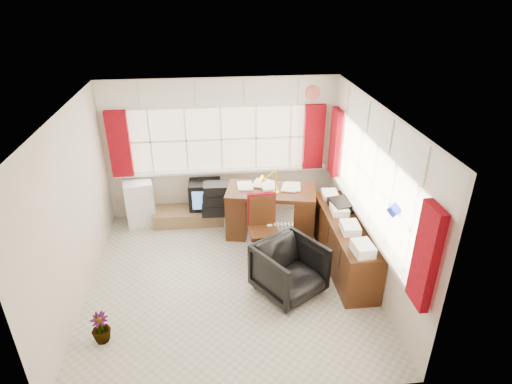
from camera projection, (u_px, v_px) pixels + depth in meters
ground at (230, 279)px, 6.24m from camera, size 4.00×4.00×0.00m
room_walls at (227, 187)px, 5.56m from camera, size 4.00×4.00×4.00m
window_back at (223, 167)px, 7.54m from camera, size 3.70×0.12×3.60m
window_right at (366, 216)px, 6.00m from camera, size 0.12×3.70×3.60m
curtains at (285, 160)px, 6.49m from camera, size 3.83×3.83×1.15m
overhead_cabinets at (290, 108)px, 6.19m from camera, size 3.98×3.98×0.48m
desk at (271, 210)px, 7.15m from camera, size 1.56×1.00×0.87m
desk_lamp at (276, 175)px, 6.75m from camera, size 0.17×0.14×0.44m
task_chair at (262, 225)px, 6.51m from camera, size 0.46×0.48×1.06m
office_chair at (289, 269)px, 5.84m from camera, size 1.13×1.14×0.75m
radiator at (281, 241)px, 6.73m from camera, size 0.37×0.17×0.55m
credenza at (344, 242)px, 6.41m from camera, size 0.50×2.00×0.85m
file_tray at (342, 205)px, 6.56m from camera, size 0.37×0.44×0.13m
tv_bench at (194, 215)px, 7.66m from camera, size 1.40×0.50×0.25m
crt_tv at (205, 194)px, 7.59m from camera, size 0.57×0.54×0.50m
hifi_stack at (217, 200)px, 7.36m from camera, size 0.55×0.36×0.56m
mini_fridge at (139, 202)px, 7.51m from camera, size 0.57×0.57×0.82m
spray_bottle_a at (227, 220)px, 7.46m from camera, size 0.15×0.15×0.31m
spray_bottle_b at (239, 217)px, 7.65m from camera, size 0.12×0.12×0.19m
flower_vase at (101, 328)px, 5.11m from camera, size 0.29×0.29×0.41m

